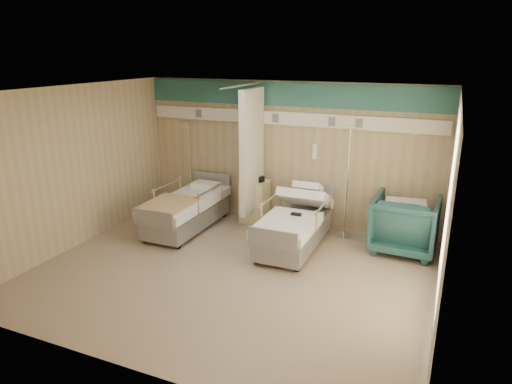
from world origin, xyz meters
TOP-DOWN VIEW (x-y plane):
  - ground at (0.00, 0.00)m, footprint 6.00×5.00m
  - room_walls at (-0.03, 0.25)m, footprint 6.04×5.04m
  - bed_right at (0.60, 1.30)m, footprint 1.00×2.16m
  - bed_left at (-1.60, 1.30)m, footprint 1.00×2.16m
  - bedside_cabinet at (-0.55, 2.20)m, footprint 0.50×0.48m
  - visitor_armchair at (2.39, 1.90)m, footprint 1.10×1.13m
  - waffle_blanket at (2.37, 1.88)m, footprint 0.73×0.66m
  - iv_stand_right at (1.30, 2.14)m, footprint 0.37×0.37m
  - iv_stand_left at (-2.08, 2.27)m, footprint 0.35×0.35m
  - call_remote at (0.65, 1.23)m, footprint 0.18×0.08m
  - tan_blanket at (-1.68, 0.84)m, footprint 0.87×1.08m
  - toiletry_bag at (-0.48, 2.23)m, footprint 0.25×0.21m
  - white_cup at (-0.65, 2.28)m, footprint 0.11×0.11m

SIDE VIEW (x-z plane):
  - ground at x=0.00m, z-range 0.00..0.00m
  - bed_right at x=0.60m, z-range 0.00..0.63m
  - bed_left at x=-1.60m, z-range 0.00..0.63m
  - iv_stand_left at x=-2.08m, z-range -0.58..1.37m
  - iv_stand_right at x=1.30m, z-range -0.61..1.46m
  - bedside_cabinet at x=-0.55m, z-range 0.00..0.85m
  - visitor_armchair at x=2.39m, z-range 0.00..0.99m
  - tan_blanket at x=-1.68m, z-range 0.63..0.67m
  - call_remote at x=0.65m, z-range 0.63..0.67m
  - toiletry_bag at x=-0.48m, z-range 0.85..0.96m
  - white_cup at x=-0.65m, z-range 0.85..0.98m
  - waffle_blanket at x=2.37m, z-range 0.99..1.07m
  - room_walls at x=-0.03m, z-range 0.45..3.27m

